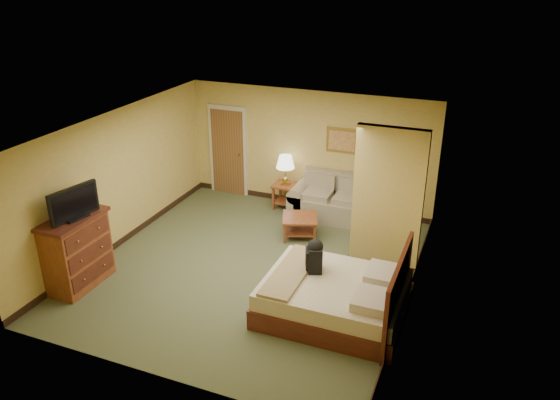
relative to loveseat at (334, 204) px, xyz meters
The scene contains 17 objects.
floor 2.70m from the loveseat, 106.06° to the right, with size 6.00×6.00×0.00m, color #4F5638.
ceiling 3.53m from the loveseat, 106.06° to the right, with size 6.00×6.00×0.00m, color white.
back_wall 1.31m from the loveseat, 150.27° to the left, with size 5.50×0.02×2.60m, color tan.
left_wall 4.45m from the loveseat, 143.58° to the right, with size 0.02×6.00×2.60m, color tan.
right_wall 3.41m from the loveseat, 52.07° to the right, with size 0.02×6.00×2.60m, color tan.
partition 2.39m from the loveseat, 49.55° to the right, with size 1.20×0.15×2.60m, color tan.
door 2.82m from the loveseat, behind, with size 0.94×0.16×2.10m.
baseboard 0.88m from the loveseat, 150.86° to the left, with size 5.50×0.02×0.12m, color black.
loveseat is the anchor object (origin of this frame).
side_table 1.15m from the loveseat, behind, with size 0.51×0.51×0.56m.
table_lamp 1.38m from the loveseat, behind, with size 0.40×0.40×0.66m.
coffee_table 1.18m from the loveseat, 108.45° to the right, with size 0.86×0.86×0.43m.
wall_picture 1.36m from the loveseat, 90.00° to the left, with size 0.69×0.04×0.53m.
dresser 5.26m from the loveseat, 127.82° to the right, with size 0.62×1.18×1.26m.
tv 5.33m from the loveseat, 126.94° to the right, with size 0.30×0.88×0.54m.
bed 3.54m from the loveseat, 72.36° to the right, with size 2.17×1.84×1.19m.
backpack 3.27m from the loveseat, 78.95° to the right, with size 0.31×0.37×0.54m.
Camera 1 is at (3.62, -7.68, 5.08)m, focal length 35.00 mm.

